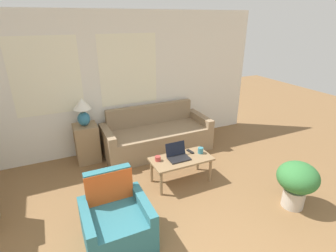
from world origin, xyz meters
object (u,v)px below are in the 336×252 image
at_px(table_lamp, 83,110).
at_px(coffee_table, 181,161).
at_px(couch, 156,137).
at_px(laptop, 178,155).
at_px(tv_remote, 190,151).
at_px(armchair, 116,223).
at_px(cup_navy, 158,158).
at_px(potted_plant, 297,181).
at_px(cup_yellow, 201,150).

xyz_separation_m(table_lamp, coffee_table, (1.23, -1.33, -0.62)).
xyz_separation_m(couch, laptop, (-0.12, -1.17, 0.20)).
bearing_deg(coffee_table, tv_remote, 27.49).
height_order(coffee_table, laptop, laptop).
xyz_separation_m(couch, armchair, (-1.32, -1.96, -0.01)).
bearing_deg(coffee_table, armchair, -148.59).
distance_m(coffee_table, cup_navy, 0.38).
height_order(coffee_table, cup_navy, cup_navy).
relative_size(table_lamp, coffee_table, 0.52).
relative_size(couch, potted_plant, 3.05).
relative_size(cup_navy, potted_plant, 0.13).
relative_size(coffee_table, cup_yellow, 9.92).
bearing_deg(armchair, cup_yellow, 25.83).
xyz_separation_m(armchair, coffee_table, (1.25, 0.76, 0.11)).
bearing_deg(potted_plant, cup_navy, 139.53).
bearing_deg(cup_navy, couch, 68.72).
relative_size(laptop, cup_navy, 3.74).
relative_size(coffee_table, cup_navy, 10.89).
bearing_deg(tv_remote, cup_yellow, -37.19).
bearing_deg(potted_plant, tv_remote, 124.85).
bearing_deg(cup_yellow, armchair, -154.17).
relative_size(tv_remote, potted_plant, 0.23).
bearing_deg(table_lamp, tv_remote, -39.72).
height_order(table_lamp, tv_remote, table_lamp).
xyz_separation_m(cup_navy, cup_yellow, (0.72, -0.07, 0.01)).
bearing_deg(cup_yellow, couch, 103.64).
bearing_deg(cup_navy, tv_remote, 3.13).
bearing_deg(table_lamp, couch, -5.67).
bearing_deg(cup_navy, laptop, -9.46).
bearing_deg(cup_yellow, laptop, 177.66).
relative_size(armchair, table_lamp, 1.70).
relative_size(table_lamp, cup_navy, 5.61).
bearing_deg(cup_navy, coffee_table, -13.45).
bearing_deg(laptop, cup_navy, 170.54).
relative_size(laptop, potted_plant, 0.48).
bearing_deg(laptop, potted_plant, -46.00).
height_order(armchair, tv_remote, armchair).
xyz_separation_m(couch, cup_yellow, (0.29, -1.18, 0.20)).
distance_m(table_lamp, tv_remote, 1.98).
relative_size(couch, cup_yellow, 21.45).
bearing_deg(cup_yellow, tv_remote, 142.81).
distance_m(armchair, potted_plant, 2.43).
height_order(armchair, coffee_table, armchair).
relative_size(couch, table_lamp, 4.20).
xyz_separation_m(couch, cup_navy, (-0.43, -1.11, 0.19)).
bearing_deg(armchair, laptop, 33.49).
bearing_deg(tv_remote, laptop, -162.73).
xyz_separation_m(armchair, potted_plant, (2.39, -0.44, 0.16)).
bearing_deg(cup_yellow, potted_plant, -57.20).
height_order(table_lamp, potted_plant, table_lamp).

